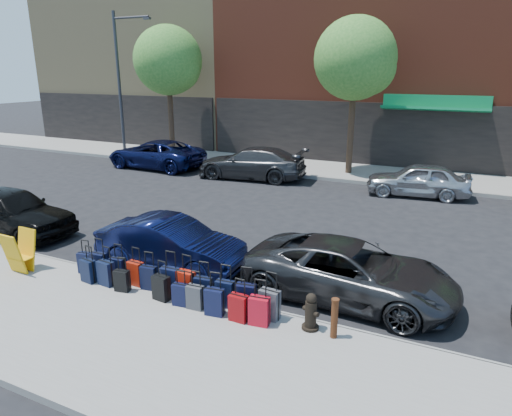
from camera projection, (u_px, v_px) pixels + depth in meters
The scene contains 38 objects.
ground at pixel (258, 234), 14.63m from camera, with size 120.00×120.00×0.00m, color black.
sidewalk_near at pixel (117, 333), 8.99m from camera, with size 60.00×4.00×0.15m, color gray.
sidewalk_far at pixel (341, 171), 23.24m from camera, with size 60.00×4.00×0.15m, color gray.
curb_near at pixel (177, 290), 10.74m from camera, with size 60.00×0.08×0.15m, color gray.
curb_far at pixel (330, 179), 21.50m from camera, with size 60.00×0.08×0.15m, color gray.
building_left at pixel (168, 28), 34.40m from camera, with size 15.00×12.12×16.00m.
tree_left at pixel (170, 62), 25.30m from camera, with size 3.80×3.80×7.27m.
tree_center at pixel (358, 61), 20.99m from camera, with size 3.80×3.80×7.27m.
streetlight at pixel (121, 76), 26.12m from camera, with size 2.59×0.18×8.00m.
suitcase_front_0 at pixel (86, 263), 11.39m from camera, with size 0.39×0.26×0.86m.
suitcase_front_1 at pixel (99, 264), 11.22m from camera, with size 0.40×0.22×0.96m.
suitcase_front_2 at pixel (118, 269), 11.00m from camera, with size 0.39×0.23×0.91m.
suitcase_front_3 at pixel (136, 273), 10.76m from camera, with size 0.39×0.23×0.93m.
suitcase_front_4 at pixel (149, 278), 10.55m from camera, with size 0.40×0.25×0.91m.
suitcase_front_5 at pixel (170, 281), 10.32m from camera, with size 0.43×0.25×1.01m.
suitcase_front_6 at pixel (186, 284), 10.17m from camera, with size 0.43×0.25×1.00m.
suitcase_front_7 at pixel (203, 290), 9.96m from camera, with size 0.41×0.26×0.93m.
suitcase_front_8 at pixel (225, 294), 9.77m from camera, with size 0.41×0.25×0.95m.
suitcase_front_9 at pixel (246, 298), 9.56m from camera, with size 0.44×0.29×0.99m.
suitcase_front_10 at pixel (269, 304), 9.29m from camera, with size 0.44×0.27×1.01m.
suitcase_back_1 at pixel (88, 271), 10.92m from camera, with size 0.41×0.27×0.90m.
suitcase_back_2 at pixel (106, 273), 10.76m from camera, with size 0.42×0.27×0.95m.
suitcase_back_3 at pixel (122, 281), 10.47m from camera, with size 0.37×0.25×0.81m.
suitcase_back_5 at pixel (161, 288), 10.06m from camera, with size 0.40×0.26×0.91m.
suitcase_back_6 at pixel (180, 295), 9.84m from camera, with size 0.35×0.23×0.79m.
suitcase_back_7 at pixel (195, 297), 9.69m from camera, with size 0.37×0.23×0.85m.
suitcase_back_8 at pixel (215, 302), 9.44m from camera, with size 0.42×0.28×0.94m.
suitcase_back_9 at pixel (239, 308), 9.22m from camera, with size 0.39×0.23×0.90m.
suitcase_back_10 at pixel (259, 311), 9.07m from camera, with size 0.43×0.28×0.96m.
fire_hydrant at pixel (311, 313), 8.91m from camera, with size 0.39×0.34×0.76m.
bollard at pixel (334, 318), 8.60m from camera, with size 0.15×0.15×0.81m.
display_rack at pixel (20, 252), 11.41m from camera, with size 0.60×0.66×1.06m.
car_near_0 at pixel (11, 211), 14.41m from camera, with size 1.78×4.44×1.51m, color black.
car_near_1 at pixel (171, 244), 11.98m from camera, with size 1.40×4.01×1.32m, color #0C1238.
car_near_2 at pixel (350, 271), 10.33m from camera, with size 2.20×4.78×1.33m, color #303032.
car_far_0 at pixel (156, 154), 24.17m from camera, with size 2.46×5.33×1.48m, color #0E133D.
car_far_1 at pixel (251, 163), 21.79m from camera, with size 2.12×5.20×1.51m, color #353537.
car_far_2 at pixel (418, 180), 18.76m from camera, with size 1.64×4.09×1.39m, color #B6B8BD.
Camera 1 is at (5.86, -12.44, 5.06)m, focal length 32.00 mm.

